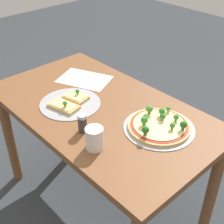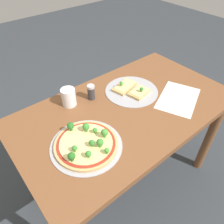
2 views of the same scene
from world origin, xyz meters
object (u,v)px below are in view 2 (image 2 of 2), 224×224
Objects in this scene: dining_table at (126,121)px; condiment_shaker at (91,92)px; pizza_tray_slice at (131,90)px; drinking_cup at (69,97)px; pizza_tray_whole at (86,144)px.

condiment_shaker is (0.10, -0.19, 0.15)m from dining_table.
pizza_tray_slice is 3.53× the size of condiment_shaker.
condiment_shaker is (-0.13, 0.03, -0.00)m from drinking_cup.
condiment_shaker is at bearing -129.09° from pizza_tray_whole.
dining_table is at bearing 117.85° from condiment_shaker.
dining_table is 0.36m from drinking_cup.
drinking_cup is (0.23, -0.22, 0.16)m from dining_table.
pizza_tray_whole is at bearing 14.55° from dining_table.
pizza_tray_whole reaches higher than dining_table.
pizza_tray_whole is (0.32, 0.08, 0.12)m from dining_table.
pizza_tray_whole is at bearing 50.91° from condiment_shaker.
dining_table is 13.72× the size of condiment_shaker.
pizza_tray_whole is 1.05× the size of pizza_tray_slice.
pizza_tray_whole is 0.35m from condiment_shaker.
pizza_tray_slice is 3.14× the size of drinking_cup.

